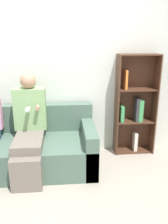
{
  "coord_description": "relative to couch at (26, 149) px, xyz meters",
  "views": [
    {
      "loc": [
        0.28,
        -2.41,
        1.74
      ],
      "look_at": [
        0.54,
        0.59,
        0.75
      ],
      "focal_mm": 38.0,
      "sensor_mm": 36.0,
      "label": 1
    }
  ],
  "objects": [
    {
      "name": "adult_seated",
      "position": [
        0.07,
        -0.07,
        0.38
      ],
      "size": [
        0.42,
        0.83,
        1.27
      ],
      "color": "#70665B",
      "rests_on": "ground_plane"
    },
    {
      "name": "bookshelf",
      "position": [
        1.57,
        0.35,
        0.45
      ],
      "size": [
        0.59,
        0.24,
        1.48
      ],
      "color": "#4C2D1E",
      "rests_on": "ground_plane"
    },
    {
      "name": "back_wall",
      "position": [
        0.24,
        0.48,
        1.01
      ],
      "size": [
        10.0,
        0.06,
        2.55
      ],
      "color": "silver",
      "rests_on": "ground_plane"
    },
    {
      "name": "couch",
      "position": [
        0.0,
        0.0,
        0.0
      ],
      "size": [
        1.85,
        0.88,
        0.79
      ],
      "color": "#4C6656",
      "rests_on": "ground_plane"
    },
    {
      "name": "ground_plane",
      "position": [
        0.24,
        -0.53,
        -0.26
      ],
      "size": [
        14.0,
        14.0,
        0.0
      ],
      "primitive_type": "plane",
      "color": "#9E9384"
    }
  ]
}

